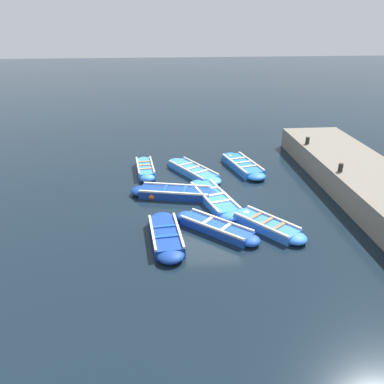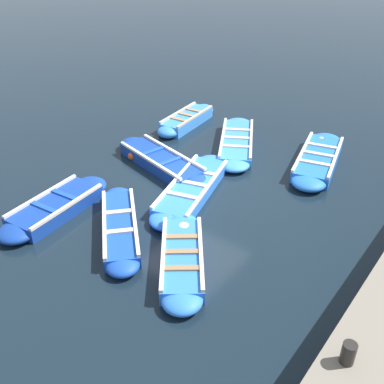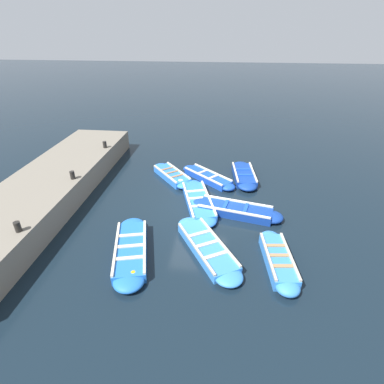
% 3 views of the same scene
% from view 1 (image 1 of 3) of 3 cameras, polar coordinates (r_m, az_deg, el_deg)
% --- Properties ---
extents(ground_plane, '(120.00, 120.00, 0.00)m').
position_cam_1_polar(ground_plane, '(15.91, 2.90, -1.05)').
color(ground_plane, black).
extents(boat_end_of_row, '(2.74, 3.81, 0.37)m').
position_cam_1_polar(boat_end_of_row, '(18.37, 0.15, 3.24)').
color(boat_end_of_row, '#3884E0').
rests_on(boat_end_of_row, ground).
extents(boat_centre, '(3.97, 1.70, 0.41)m').
position_cam_1_polar(boat_centre, '(16.04, -2.60, -0.14)').
color(boat_centre, navy).
rests_on(boat_centre, ground).
extents(boat_inner_gap, '(3.03, 2.85, 0.37)m').
position_cam_1_polar(boat_inner_gap, '(13.52, 3.73, -5.45)').
color(boat_inner_gap, '#1947B7').
rests_on(boat_inner_gap, ground).
extents(boat_drifting, '(1.04, 3.11, 0.44)m').
position_cam_1_polar(boat_drifting, '(18.69, -7.14, 3.53)').
color(boat_drifting, '#3884E0').
rests_on(boat_drifting, ground).
extents(boat_outer_left, '(1.23, 3.36, 0.41)m').
position_cam_1_polar(boat_outer_left, '(13.03, -4.03, -6.64)').
color(boat_outer_left, navy).
rests_on(boat_outer_left, ground).
extents(boat_stern_in, '(2.64, 3.02, 0.38)m').
position_cam_1_polar(boat_stern_in, '(13.90, 11.27, -4.97)').
color(boat_stern_in, blue).
rests_on(boat_stern_in, ground).
extents(boat_far_corner, '(1.96, 4.09, 0.36)m').
position_cam_1_polar(boat_far_corner, '(15.64, 3.37, -0.96)').
color(boat_far_corner, blue).
rests_on(boat_far_corner, ground).
extents(boat_mid_row, '(1.85, 3.93, 0.40)m').
position_cam_1_polar(boat_mid_row, '(19.16, 7.70, 4.01)').
color(boat_mid_row, blue).
rests_on(boat_mid_row, ground).
extents(quay_wall, '(3.23, 13.52, 1.06)m').
position_cam_1_polar(quay_wall, '(17.89, 24.98, 1.43)').
color(quay_wall, slate).
rests_on(quay_wall, ground).
extents(bollard_mid_north, '(0.20, 0.20, 0.35)m').
position_cam_1_polar(bollard_mid_north, '(17.04, 21.70, 3.48)').
color(bollard_mid_north, black).
rests_on(bollard_mid_north, quay_wall).
extents(bollard_mid_south, '(0.20, 0.20, 0.35)m').
position_cam_1_polar(bollard_mid_south, '(20.31, 17.19, 7.51)').
color(bollard_mid_south, black).
rests_on(bollard_mid_south, quay_wall).
extents(buoy_orange_near, '(0.36, 0.36, 0.36)m').
position_cam_1_polar(buoy_orange_near, '(14.40, 8.25, -3.50)').
color(buoy_orange_near, silver).
rests_on(buoy_orange_near, ground).
extents(buoy_yellow_far, '(0.26, 0.26, 0.26)m').
position_cam_1_polar(buoy_yellow_far, '(15.87, -6.14, -0.73)').
color(buoy_yellow_far, '#E05119').
rests_on(buoy_yellow_far, ground).
extents(buoy_white_drifting, '(0.35, 0.35, 0.35)m').
position_cam_1_polar(buoy_white_drifting, '(20.14, 5.81, 5.18)').
color(buoy_white_drifting, '#EAB214').
rests_on(buoy_white_drifting, ground).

